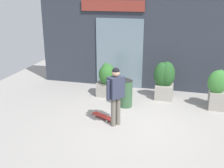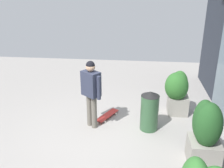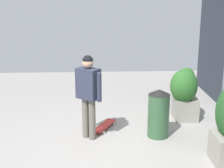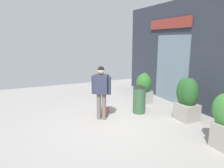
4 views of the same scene
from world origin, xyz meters
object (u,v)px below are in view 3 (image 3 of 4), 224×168
skateboard (104,126)px  planter_box_right (185,90)px  skateboarder (88,89)px  trash_bin (159,113)px

skateboard → planter_box_right: 1.90m
planter_box_right → skateboarder: bearing=-68.1°
skateboarder → planter_box_right: skateboarder is taller
skateboard → trash_bin: (0.43, 1.04, 0.42)m
skateboarder → skateboard: (-0.45, 0.31, -0.93)m
skateboarder → planter_box_right: bearing=-30.5°
skateboarder → trash_bin: 1.44m
skateboarder → planter_box_right: size_ratio=1.38×
planter_box_right → skateboard: bearing=-77.7°
skateboard → trash_bin: size_ratio=0.81×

